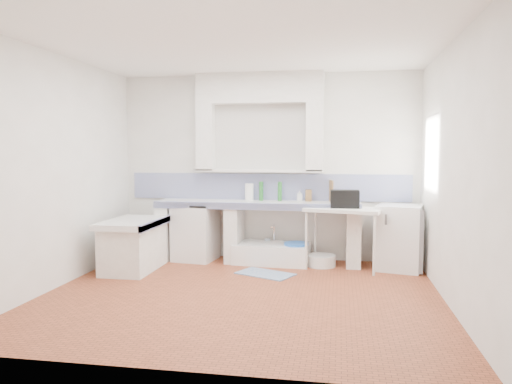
% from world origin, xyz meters
% --- Properties ---
extents(floor, '(4.50, 4.50, 0.00)m').
position_xyz_m(floor, '(0.00, 0.00, 0.00)').
color(floor, brown).
rests_on(floor, ground).
extents(ceiling, '(4.50, 4.50, 0.00)m').
position_xyz_m(ceiling, '(0.00, 0.00, 2.80)').
color(ceiling, white).
rests_on(ceiling, ground).
extents(wall_back, '(4.50, 0.00, 4.50)m').
position_xyz_m(wall_back, '(0.00, 2.00, 1.40)').
color(wall_back, white).
rests_on(wall_back, ground).
extents(wall_front, '(4.50, 0.00, 4.50)m').
position_xyz_m(wall_front, '(0.00, -2.00, 1.40)').
color(wall_front, white).
rests_on(wall_front, ground).
extents(wall_left, '(0.00, 4.50, 4.50)m').
position_xyz_m(wall_left, '(-2.25, 0.00, 1.40)').
color(wall_left, white).
rests_on(wall_left, ground).
extents(wall_right, '(0.00, 4.50, 4.50)m').
position_xyz_m(wall_right, '(2.25, 0.00, 1.40)').
color(wall_right, white).
rests_on(wall_right, ground).
extents(alcove_mass, '(1.90, 0.25, 0.45)m').
position_xyz_m(alcove_mass, '(-0.10, 1.88, 2.58)').
color(alcove_mass, white).
rests_on(alcove_mass, ground).
extents(window_frame, '(0.35, 0.86, 1.06)m').
position_xyz_m(window_frame, '(2.42, 1.20, 1.60)').
color(window_frame, '#3A1F12').
rests_on(window_frame, ground).
extents(lace_valance, '(0.01, 0.84, 0.24)m').
position_xyz_m(lace_valance, '(2.28, 1.20, 1.98)').
color(lace_valance, white).
rests_on(lace_valance, ground).
extents(counter_slab, '(3.00, 0.60, 0.08)m').
position_xyz_m(counter_slab, '(-0.10, 1.70, 0.86)').
color(counter_slab, white).
rests_on(counter_slab, ground).
extents(counter_lip, '(3.00, 0.04, 0.10)m').
position_xyz_m(counter_lip, '(-0.10, 1.42, 0.86)').
color(counter_lip, navy).
rests_on(counter_lip, ground).
extents(counter_pier_left, '(0.20, 0.55, 0.82)m').
position_xyz_m(counter_pier_left, '(-1.50, 1.70, 0.41)').
color(counter_pier_left, white).
rests_on(counter_pier_left, ground).
extents(counter_pier_mid, '(0.20, 0.55, 0.82)m').
position_xyz_m(counter_pier_mid, '(-0.45, 1.70, 0.41)').
color(counter_pier_mid, white).
rests_on(counter_pier_mid, ground).
extents(counter_pier_right, '(0.20, 0.55, 0.82)m').
position_xyz_m(counter_pier_right, '(1.30, 1.70, 0.41)').
color(counter_pier_right, white).
rests_on(counter_pier_right, ground).
extents(peninsula_top, '(0.70, 1.10, 0.08)m').
position_xyz_m(peninsula_top, '(-1.70, 0.90, 0.66)').
color(peninsula_top, white).
rests_on(peninsula_top, ground).
extents(peninsula_base, '(0.60, 1.00, 0.62)m').
position_xyz_m(peninsula_base, '(-1.70, 0.90, 0.31)').
color(peninsula_base, white).
rests_on(peninsula_base, ground).
extents(peninsula_lip, '(0.04, 1.10, 0.10)m').
position_xyz_m(peninsula_lip, '(-1.37, 0.90, 0.66)').
color(peninsula_lip, navy).
rests_on(peninsula_lip, ground).
extents(backsplash, '(4.27, 0.03, 0.40)m').
position_xyz_m(backsplash, '(0.00, 1.99, 1.10)').
color(backsplash, navy).
rests_on(backsplash, ground).
extents(stove, '(0.65, 0.63, 0.82)m').
position_xyz_m(stove, '(-1.04, 1.67, 0.41)').
color(stove, white).
rests_on(stove, ground).
extents(sink, '(1.12, 0.65, 0.26)m').
position_xyz_m(sink, '(0.13, 1.66, 0.13)').
color(sink, white).
rests_on(sink, ground).
extents(side_table, '(1.13, 0.78, 0.05)m').
position_xyz_m(side_table, '(1.15, 1.47, 0.43)').
color(side_table, white).
rests_on(side_table, ground).
extents(fridge, '(0.70, 0.70, 0.90)m').
position_xyz_m(fridge, '(1.92, 1.57, 0.45)').
color(fridge, white).
rests_on(fridge, ground).
extents(bucket_red, '(0.31, 0.31, 0.27)m').
position_xyz_m(bucket_red, '(-0.22, 1.67, 0.13)').
color(bucket_red, red).
rests_on(bucket_red, ground).
extents(bucket_orange, '(0.31, 0.31, 0.25)m').
position_xyz_m(bucket_orange, '(0.05, 1.54, 0.12)').
color(bucket_orange, orange).
rests_on(bucket_orange, ground).
extents(bucket_blue, '(0.39, 0.39, 0.33)m').
position_xyz_m(bucket_blue, '(0.49, 1.58, 0.16)').
color(bucket_blue, blue).
rests_on(bucket_blue, ground).
extents(basin_white, '(0.50, 0.50, 0.16)m').
position_xyz_m(basin_white, '(0.85, 1.57, 0.08)').
color(basin_white, white).
rests_on(basin_white, ground).
extents(water_bottle_a, '(0.11, 0.11, 0.33)m').
position_xyz_m(water_bottle_a, '(0.03, 1.85, 0.16)').
color(water_bottle_a, silver).
rests_on(water_bottle_a, ground).
extents(water_bottle_b, '(0.10, 0.10, 0.30)m').
position_xyz_m(water_bottle_b, '(0.29, 1.85, 0.15)').
color(water_bottle_b, silver).
rests_on(water_bottle_b, ground).
extents(black_bag, '(0.40, 0.24, 0.25)m').
position_xyz_m(black_bag, '(1.17, 1.49, 0.98)').
color(black_bag, black).
rests_on(black_bag, side_table).
extents(green_bottle_a, '(0.08, 0.08, 0.29)m').
position_xyz_m(green_bottle_a, '(-0.07, 1.85, 1.04)').
color(green_bottle_a, '#246A28').
rests_on(green_bottle_a, counter_slab).
extents(green_bottle_b, '(0.06, 0.06, 0.29)m').
position_xyz_m(green_bottle_b, '(0.21, 1.85, 1.04)').
color(green_bottle_b, '#246A28').
rests_on(green_bottle_b, counter_slab).
extents(knife_block, '(0.10, 0.09, 0.18)m').
position_xyz_m(knife_block, '(0.64, 1.85, 0.99)').
color(knife_block, olive).
rests_on(knife_block, counter_slab).
extents(cutting_board, '(0.07, 0.23, 0.32)m').
position_xyz_m(cutting_board, '(0.97, 1.85, 1.06)').
color(cutting_board, olive).
rests_on(cutting_board, counter_slab).
extents(paper_towel, '(0.16, 0.16, 0.26)m').
position_xyz_m(paper_towel, '(-0.25, 1.85, 1.03)').
color(paper_towel, white).
rests_on(paper_towel, counter_slab).
extents(soap_bottle, '(0.08, 0.08, 0.17)m').
position_xyz_m(soap_bottle, '(0.51, 1.85, 0.98)').
color(soap_bottle, white).
rests_on(soap_bottle, counter_slab).
extents(rug, '(0.84, 0.69, 0.01)m').
position_xyz_m(rug, '(0.13, 0.98, 0.01)').
color(rug, '#315490').
rests_on(rug, ground).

